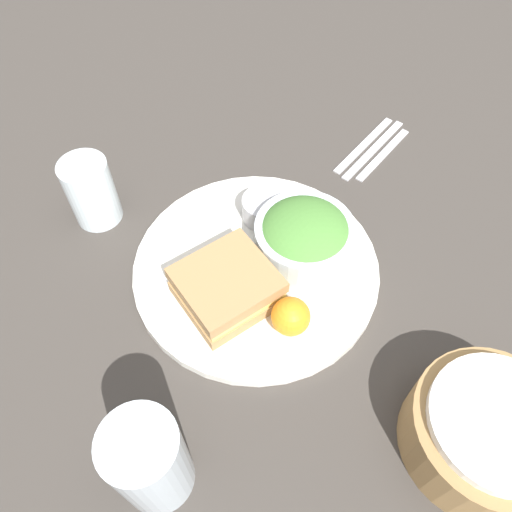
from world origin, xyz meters
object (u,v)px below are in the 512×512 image
Objects in this scene: drink_glass at (150,462)px; water_glass at (91,192)px; salad_bowl at (304,237)px; sandwich at (227,287)px; spoon at (383,154)px; plate at (256,268)px; dressing_cup at (264,209)px; fork at (364,144)px; bread_basket at (486,432)px; knife at (374,149)px.

water_glass is (-0.17, -0.34, -0.02)m from drink_glass.
drink_glass reaches higher than salad_bowl.
spoon is (-0.37, -0.02, -0.04)m from sandwich.
plate is 0.29m from drink_glass.
dressing_cup is 0.61× the size of water_glass.
fork is at bearing -171.72° from plate.
spoon is (-0.30, -0.33, -0.04)m from bread_basket.
water_glass is (0.09, -0.23, 0.04)m from plate.
drink_glass is 0.58m from fork.
sandwich is 0.32m from bread_basket.
bread_basket is at bearing -133.99° from fork.
bread_basket is (-0.00, 0.33, 0.03)m from plate.
bread_basket reaches higher than spoon.
salad_bowl is at bearing -171.89° from knife.
knife is 0.44m from water_glass.
knife is at bearing -166.54° from drink_glass.
plate is at bearing 110.60° from water_glass.
spoon is at bearing -90.00° from fork.
salad_bowl is (-0.12, 0.02, 0.01)m from sandwich.
water_glass is (0.39, -0.19, 0.05)m from fork.
bread_basket reaches higher than sandwich.
fork is (-0.30, -0.04, -0.00)m from plate.
knife is at bearing -175.11° from plate.
spoon is 1.46× the size of water_glass.
salad_bowl is at bearing 152.56° from plate.
spoon is (-0.56, -0.12, -0.06)m from drink_glass.
bread_basket reaches higher than plate.
sandwich is at bearing -79.07° from bread_basket.
dressing_cup reaches higher than knife.
bread_basket is 0.99× the size of fork.
salad_bowl is 0.80× the size of fork.
bread_basket is 0.47m from knife.
drink_glass is at bearing -40.22° from bread_basket.
drink_glass is at bearing 22.81° from plate.
dressing_cup is 0.38× the size of bread_basket.
plate is 0.30m from spoon.
bread_basket is (0.06, 0.30, -0.01)m from salad_bowl.
bread_basket is (0.07, 0.38, 0.01)m from dressing_cup.
salad_bowl is 0.08m from dressing_cup.
sandwich is 0.99× the size of salad_bowl.
bread_basket is 0.57m from water_glass.
spoon is (-0.24, 0.04, -0.03)m from dressing_cup.
water_glass is (0.03, -0.24, 0.01)m from sandwich.
dressing_cup is 0.36× the size of knife.
sandwich is 0.24m from water_glass.
plate is 0.25m from water_glass.
dressing_cup is 0.24m from fork.
salad_bowl is at bearing -167.86° from fork.
sandwich is at bearing -179.44° from knife.
bread_basket is at bearing 78.88° from salad_bowl.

